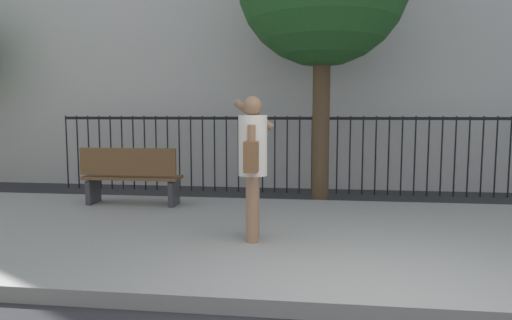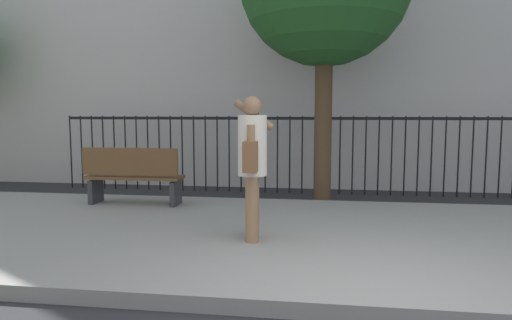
{
  "view_description": "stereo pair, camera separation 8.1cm",
  "coord_description": "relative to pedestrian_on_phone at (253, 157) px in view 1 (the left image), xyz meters",
  "views": [
    {
      "loc": [
        -0.58,
        -3.58,
        1.67
      ],
      "look_at": [
        -1.3,
        2.06,
        1.08
      ],
      "focal_mm": 32.3,
      "sensor_mm": 36.0,
      "label": 1
    },
    {
      "loc": [
        -0.5,
        -3.57,
        1.67
      ],
      "look_at": [
        -1.3,
        2.06,
        1.08
      ],
      "focal_mm": 32.3,
      "sensor_mm": 36.0,
      "label": 2
    }
  ],
  "objects": [
    {
      "name": "sidewalk",
      "position": [
        1.3,
        0.47,
        -1.07
      ],
      "size": [
        28.0,
        4.4,
        0.15
      ],
      "primitive_type": "cube",
      "color": "gray",
      "rests_on": "ground"
    },
    {
      "name": "iron_fence",
      "position": [
        1.3,
        4.17,
        -0.12
      ],
      "size": [
        12.03,
        0.04,
        1.6
      ],
      "color": "black",
      "rests_on": "ground"
    },
    {
      "name": "pedestrian_on_phone",
      "position": [
        0.0,
        0.0,
        0.0
      ],
      "size": [
        0.5,
        0.67,
        1.71
      ],
      "color": "#936B4C",
      "rests_on": "sidewalk"
    },
    {
      "name": "street_bench",
      "position": [
        -2.26,
        1.82,
        -0.49
      ],
      "size": [
        1.6,
        0.45,
        0.95
      ],
      "color": "brown",
      "rests_on": "sidewalk"
    }
  ]
}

